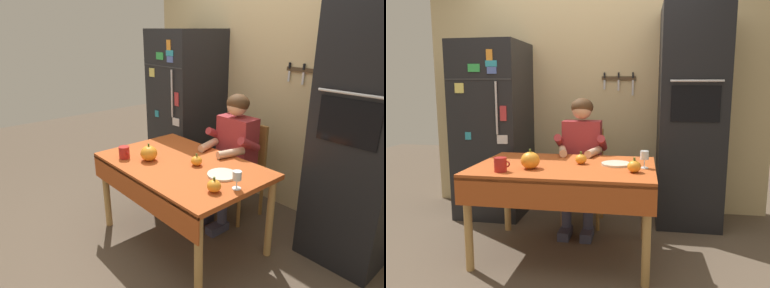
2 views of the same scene
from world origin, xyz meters
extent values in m
plane|color=brown|center=(0.00, 0.00, 0.00)|extent=(10.00, 10.00, 0.00)
cube|color=#D1B784|center=(0.05, 1.35, 1.30)|extent=(3.70, 0.10, 2.60)
cube|color=#4C3823|center=(0.34, 1.29, 1.44)|extent=(0.36, 0.02, 0.04)
cube|color=silver|center=(0.19, 1.28, 1.37)|extent=(0.02, 0.01, 0.10)
cube|color=black|center=(0.19, 1.28, 1.47)|extent=(0.02, 0.01, 0.06)
cube|color=silver|center=(0.34, 1.28, 1.36)|extent=(0.02, 0.01, 0.11)
cube|color=black|center=(0.34, 1.28, 1.47)|extent=(0.02, 0.01, 0.06)
cube|color=silver|center=(0.49, 1.28, 1.34)|extent=(0.02, 0.01, 0.16)
cube|color=black|center=(0.49, 1.28, 1.47)|extent=(0.02, 0.01, 0.06)
cube|color=black|center=(-0.95, 0.96, 0.90)|extent=(0.68, 0.68, 1.80)
cylinder|color=silver|center=(-0.76, 0.60, 1.15)|extent=(0.02, 0.02, 0.50)
cube|color=#333335|center=(-0.95, 0.62, 1.42)|extent=(0.67, 0.01, 0.01)
cube|color=teal|center=(-1.07, 0.61, 0.88)|extent=(0.06, 0.02, 0.07)
cube|color=#E5D666|center=(-1.14, 0.61, 1.34)|extent=(0.09, 0.01, 0.10)
cube|color=green|center=(-0.98, 0.61, 1.52)|extent=(0.12, 0.01, 0.07)
cube|color=silver|center=(-0.72, 0.61, 0.85)|extent=(0.10, 0.02, 0.08)
cube|color=#B73338|center=(-0.70, 0.61, 1.10)|extent=(0.06, 0.01, 0.14)
cube|color=#4C66B7|center=(-0.80, 0.61, 1.50)|extent=(0.09, 0.02, 0.06)
cube|color=orange|center=(-0.82, 0.61, 1.64)|extent=(0.06, 0.01, 0.10)
cube|color=teal|center=(-0.81, 0.61, 1.56)|extent=(0.11, 0.01, 0.06)
cube|color=black|center=(1.05, 1.00, 1.05)|extent=(0.60, 0.60, 2.10)
cube|color=black|center=(1.05, 0.70, 1.20)|extent=(0.42, 0.01, 0.32)
cylinder|color=silver|center=(1.05, 0.67, 1.40)|extent=(0.45, 0.02, 0.02)
cylinder|color=tan|center=(-0.64, -0.29, 0.35)|extent=(0.06, 0.06, 0.70)
cylinder|color=tan|center=(-0.64, 0.49, 0.35)|extent=(0.06, 0.06, 0.70)
cylinder|color=tan|center=(0.64, -0.29, 0.35)|extent=(0.06, 0.06, 0.70)
cylinder|color=tan|center=(0.64, 0.49, 0.35)|extent=(0.06, 0.06, 0.70)
cube|color=#B24C1E|center=(0.00, 0.10, 0.72)|extent=(1.40, 0.90, 0.04)
cube|color=#B24C1E|center=(0.00, -0.34, 0.62)|extent=(1.40, 0.01, 0.20)
cube|color=#9E6B33|center=(0.03, 0.79, 0.43)|extent=(0.40, 0.40, 0.04)
cube|color=#9E6B33|center=(0.03, 0.97, 0.69)|extent=(0.36, 0.04, 0.48)
cylinder|color=#9E6B33|center=(-0.14, 0.62, 0.21)|extent=(0.04, 0.04, 0.41)
cylinder|color=#9E6B33|center=(-0.14, 0.96, 0.21)|extent=(0.04, 0.04, 0.41)
cylinder|color=#9E6B33|center=(0.20, 0.62, 0.21)|extent=(0.04, 0.04, 0.41)
cylinder|color=#9E6B33|center=(0.20, 0.96, 0.21)|extent=(0.04, 0.04, 0.41)
cube|color=#38384C|center=(-0.07, 0.41, 0.04)|extent=(0.10, 0.22, 0.08)
cube|color=#38384C|center=(0.13, 0.41, 0.04)|extent=(0.10, 0.22, 0.08)
cylinder|color=#38384C|center=(-0.07, 0.47, 0.23)|extent=(0.09, 0.09, 0.38)
cylinder|color=#38384C|center=(0.13, 0.47, 0.23)|extent=(0.09, 0.09, 0.38)
cube|color=#38384C|center=(-0.06, 0.63, 0.50)|extent=(0.12, 0.40, 0.11)
cube|color=#38384C|center=(0.12, 0.63, 0.50)|extent=(0.12, 0.40, 0.11)
cube|color=#9E2D33|center=(0.03, 0.75, 0.79)|extent=(0.36, 0.20, 0.48)
cylinder|color=#9E2D33|center=(-0.17, 0.68, 0.83)|extent=(0.07, 0.26, 0.18)
cylinder|color=#9E2D33|center=(0.23, 0.68, 0.83)|extent=(0.07, 0.26, 0.18)
cylinder|color=#D8A884|center=(-0.11, 0.51, 0.78)|extent=(0.13, 0.27, 0.07)
cylinder|color=#D8A884|center=(0.17, 0.51, 0.78)|extent=(0.13, 0.27, 0.07)
sphere|color=#D8A884|center=(0.03, 0.73, 1.14)|extent=(0.19, 0.19, 0.19)
ellipsoid|color=#472D19|center=(0.03, 0.74, 1.16)|extent=(0.21, 0.21, 0.17)
cylinder|color=#B2231E|center=(-0.41, -0.20, 0.79)|extent=(0.09, 0.09, 0.10)
torus|color=#B2231E|center=(-0.36, -0.20, 0.80)|extent=(0.05, 0.01, 0.05)
cylinder|color=white|center=(0.62, 0.09, 0.74)|extent=(0.06, 0.06, 0.01)
cylinder|color=white|center=(0.62, 0.09, 0.78)|extent=(0.01, 0.01, 0.06)
cylinder|color=white|center=(0.62, 0.09, 0.84)|extent=(0.06, 0.06, 0.06)
ellipsoid|color=orange|center=(-0.23, -0.07, 0.80)|extent=(0.14, 0.14, 0.13)
cylinder|color=#4C6023|center=(-0.23, -0.07, 0.88)|extent=(0.02, 0.02, 0.02)
ellipsoid|color=orange|center=(0.54, -0.06, 0.78)|extent=(0.10, 0.10, 0.09)
cylinder|color=#4C6023|center=(0.54, -0.06, 0.84)|extent=(0.02, 0.02, 0.02)
ellipsoid|color=orange|center=(0.12, 0.16, 0.78)|extent=(0.09, 0.09, 0.08)
cylinder|color=#4C6023|center=(0.12, 0.16, 0.83)|extent=(0.02, 0.02, 0.02)
cylinder|color=beige|center=(0.40, 0.17, 0.75)|extent=(0.23, 0.23, 0.02)
camera|label=1|loc=(1.98, -1.52, 1.80)|focal=31.01mm
camera|label=2|loc=(0.58, -2.63, 1.35)|focal=33.86mm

